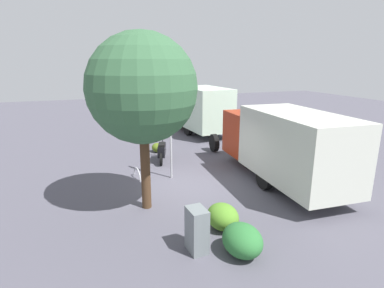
{
  "coord_description": "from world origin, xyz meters",
  "views": [
    {
      "loc": [
        -10.25,
        3.64,
        4.54
      ],
      "look_at": [
        0.66,
        -0.33,
        1.43
      ],
      "focal_mm": 29.17,
      "sensor_mm": 36.0,
      "label": 1
    }
  ],
  "objects_px": {
    "motorcycle": "(162,151)",
    "utility_cabinet": "(197,230)",
    "street_tree": "(142,89)",
    "bike_rack_hoop": "(137,178)",
    "box_truck_near": "(281,141)",
    "stop_sign": "(170,123)",
    "box_truck_far": "(198,107)"
  },
  "relations": [
    {
      "from": "motorcycle",
      "to": "stop_sign",
      "type": "distance_m",
      "value": 2.79
    },
    {
      "from": "box_truck_near",
      "to": "street_tree",
      "type": "bearing_deg",
      "value": 98.64
    },
    {
      "from": "street_tree",
      "to": "box_truck_far",
      "type": "bearing_deg",
      "value": -29.65
    },
    {
      "from": "street_tree",
      "to": "utility_cabinet",
      "type": "bearing_deg",
      "value": -166.53
    },
    {
      "from": "box_truck_near",
      "to": "street_tree",
      "type": "distance_m",
      "value": 5.78
    },
    {
      "from": "box_truck_near",
      "to": "stop_sign",
      "type": "xyz_separation_m",
      "value": [
        1.7,
        3.87,
        0.66
      ]
    },
    {
      "from": "box_truck_near",
      "to": "box_truck_far",
      "type": "bearing_deg",
      "value": 2.21
    },
    {
      "from": "box_truck_near",
      "to": "motorcycle",
      "type": "distance_m",
      "value": 5.45
    },
    {
      "from": "box_truck_far",
      "to": "bike_rack_hoop",
      "type": "xyz_separation_m",
      "value": [
        -6.91,
        5.28,
        -1.62
      ]
    },
    {
      "from": "motorcycle",
      "to": "utility_cabinet",
      "type": "xyz_separation_m",
      "value": [
        -7.17,
        1.0,
        0.04
      ]
    },
    {
      "from": "box_truck_far",
      "to": "street_tree",
      "type": "xyz_separation_m",
      "value": [
        -9.6,
        5.46,
        2.13
      ]
    },
    {
      "from": "stop_sign",
      "to": "street_tree",
      "type": "bearing_deg",
      "value": 146.65
    },
    {
      "from": "motorcycle",
      "to": "street_tree",
      "type": "distance_m",
      "value": 5.71
    },
    {
      "from": "utility_cabinet",
      "to": "motorcycle",
      "type": "bearing_deg",
      "value": -7.95
    },
    {
      "from": "street_tree",
      "to": "bike_rack_hoop",
      "type": "bearing_deg",
      "value": -3.86
    },
    {
      "from": "box_truck_near",
      "to": "bike_rack_hoop",
      "type": "height_order",
      "value": "box_truck_near"
    },
    {
      "from": "utility_cabinet",
      "to": "street_tree",
      "type": "bearing_deg",
      "value": 13.47
    },
    {
      "from": "utility_cabinet",
      "to": "bike_rack_hoop",
      "type": "relative_size",
      "value": 1.32
    },
    {
      "from": "street_tree",
      "to": "utility_cabinet",
      "type": "distance_m",
      "value": 4.27
    },
    {
      "from": "utility_cabinet",
      "to": "bike_rack_hoop",
      "type": "height_order",
      "value": "utility_cabinet"
    },
    {
      "from": "box_truck_near",
      "to": "stop_sign",
      "type": "relative_size",
      "value": 2.51
    },
    {
      "from": "motorcycle",
      "to": "utility_cabinet",
      "type": "distance_m",
      "value": 7.24
    },
    {
      "from": "utility_cabinet",
      "to": "box_truck_near",
      "type": "bearing_deg",
      "value": -54.89
    },
    {
      "from": "box_truck_near",
      "to": "utility_cabinet",
      "type": "relative_size",
      "value": 7.48
    },
    {
      "from": "box_truck_far",
      "to": "bike_rack_hoop",
      "type": "height_order",
      "value": "box_truck_far"
    },
    {
      "from": "stop_sign",
      "to": "utility_cabinet",
      "type": "bearing_deg",
      "value": 170.87
    },
    {
      "from": "motorcycle",
      "to": "utility_cabinet",
      "type": "height_order",
      "value": "motorcycle"
    },
    {
      "from": "stop_sign",
      "to": "utility_cabinet",
      "type": "height_order",
      "value": "stop_sign"
    },
    {
      "from": "stop_sign",
      "to": "bike_rack_hoop",
      "type": "relative_size",
      "value": 3.95
    },
    {
      "from": "box_truck_near",
      "to": "motorcycle",
      "type": "relative_size",
      "value": 4.81
    },
    {
      "from": "motorcycle",
      "to": "stop_sign",
      "type": "bearing_deg",
      "value": -166.67
    },
    {
      "from": "box_truck_far",
      "to": "bike_rack_hoop",
      "type": "bearing_deg",
      "value": 138.51
    }
  ]
}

